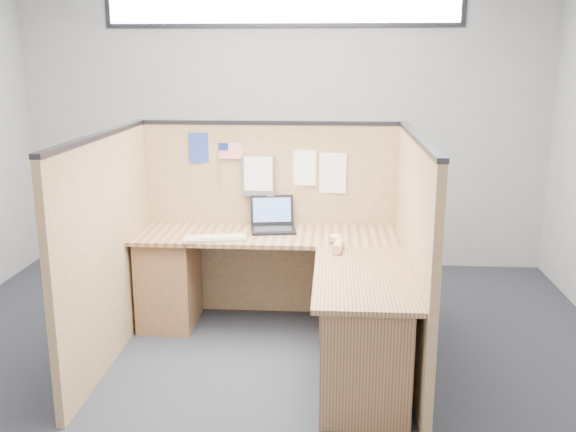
# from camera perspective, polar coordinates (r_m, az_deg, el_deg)

# --- Properties ---
(floor) EXTENTS (5.00, 5.00, 0.00)m
(floor) POSITION_cam_1_polar(r_m,az_deg,el_deg) (4.37, -2.76, -13.26)
(floor) COLOR #1F222C
(floor) RESTS_ON ground
(wall_back) EXTENTS (5.00, 0.00, 5.00)m
(wall_back) POSITION_cam_1_polar(r_m,az_deg,el_deg) (6.16, -0.45, 8.38)
(wall_back) COLOR #95979A
(wall_back) RESTS_ON floor
(wall_front) EXTENTS (5.00, 0.00, 5.00)m
(wall_front) POSITION_cam_1_polar(r_m,az_deg,el_deg) (1.78, -11.76, -5.91)
(wall_front) COLOR #95979A
(wall_front) RESTS_ON floor
(clerestory_window) EXTENTS (3.30, 0.04, 0.38)m
(clerestory_window) POSITION_cam_1_polar(r_m,az_deg,el_deg) (6.13, -0.49, 18.18)
(clerestory_window) COLOR #232328
(clerestory_window) RESTS_ON wall_back
(cubicle_partitions) EXTENTS (2.06, 1.83, 1.53)m
(cubicle_partitions) POSITION_cam_1_polar(r_m,az_deg,el_deg) (4.48, -2.24, -1.97)
(cubicle_partitions) COLOR olive
(cubicle_partitions) RESTS_ON floor
(l_desk) EXTENTS (1.95, 1.75, 0.73)m
(l_desk) POSITION_cam_1_polar(r_m,az_deg,el_deg) (4.45, -0.02, -7.17)
(l_desk) COLOR brown
(l_desk) RESTS_ON floor
(laptop) EXTENTS (0.36, 0.36, 0.24)m
(laptop) POSITION_cam_1_polar(r_m,az_deg,el_deg) (4.85, -1.25, -0.48)
(laptop) COLOR black
(laptop) RESTS_ON l_desk
(keyboard) EXTENTS (0.47, 0.24, 0.03)m
(keyboard) POSITION_cam_1_polar(r_m,az_deg,el_deg) (4.59, -6.51, -2.00)
(keyboard) COLOR gray
(keyboard) RESTS_ON l_desk
(mouse) EXTENTS (0.10, 0.06, 0.04)m
(mouse) POSITION_cam_1_polar(r_m,az_deg,el_deg) (4.51, 4.29, -2.14)
(mouse) COLOR silver
(mouse) RESTS_ON l_desk
(hand_forearm) EXTENTS (0.10, 0.35, 0.07)m
(hand_forearm) POSITION_cam_1_polar(r_m,az_deg,el_deg) (4.38, 4.42, -2.42)
(hand_forearm) COLOR tan
(hand_forearm) RESTS_ON l_desk
(blue_poster) EXTENTS (0.17, 0.03, 0.23)m
(blue_poster) POSITION_cam_1_polar(r_m,az_deg,el_deg) (4.98, -7.79, 6.05)
(blue_poster) COLOR #21369A
(blue_poster) RESTS_ON cubicle_partitions
(american_flag) EXTENTS (0.19, 0.01, 0.33)m
(american_flag) POSITION_cam_1_polar(r_m,az_deg,el_deg) (4.93, -5.35, 5.67)
(american_flag) COLOR olive
(american_flag) RESTS_ON cubicle_partitions
(file_holder) EXTENTS (0.24, 0.05, 0.31)m
(file_holder) POSITION_cam_1_polar(r_m,az_deg,el_deg) (4.91, -2.63, 3.62)
(file_holder) COLOR slate
(file_holder) RESTS_ON cubicle_partitions
(paper_left) EXTENTS (0.21, 0.03, 0.27)m
(paper_left) POSITION_cam_1_polar(r_m,az_deg,el_deg) (4.90, 1.27, 4.31)
(paper_left) COLOR white
(paper_left) RESTS_ON cubicle_partitions
(paper_right) EXTENTS (0.24, 0.03, 0.31)m
(paper_right) POSITION_cam_1_polar(r_m,az_deg,el_deg) (4.90, 3.78, 3.83)
(paper_right) COLOR white
(paper_right) RESTS_ON cubicle_partitions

